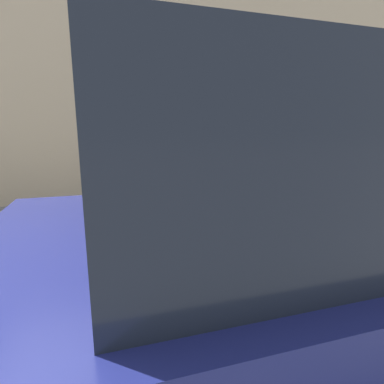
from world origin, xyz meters
name	(u,v)px	position (x,y,z in m)	size (l,w,h in m)	color
ground_plane	(154,353)	(0.00, 0.00, 0.00)	(60.00, 60.00, 0.00)	slate
sidewalk	(132,238)	(0.00, 2.20, 0.07)	(24.00, 2.80, 0.13)	#9E9B96
building_facade	(117,61)	(0.00, 5.12, 3.00)	(24.00, 0.30, 6.00)	tan
parking_meter	(192,175)	(0.56, 1.05, 1.12)	(0.17, 0.15, 1.36)	gray
parked_car_beside_meter	(366,223)	(1.46, -0.27, 0.93)	(4.78, 2.17, 1.82)	black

